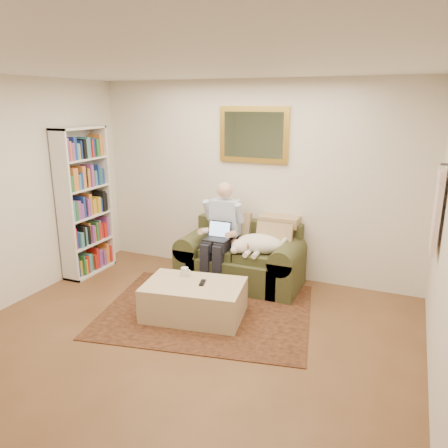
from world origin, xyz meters
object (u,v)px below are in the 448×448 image
Objects in this scene: sofa at (241,263)px; bookshelf at (85,202)px; seated_man at (220,236)px; laptop at (218,234)px; sleeping_dog at (260,244)px; coffee_mug at (185,272)px; ottoman at (194,300)px.

sofa is 2.27m from bookshelf.
seated_man is (-0.24, -0.14, 0.39)m from sofa.
sleeping_dog is (0.52, 0.13, -0.09)m from laptop.
coffee_mug is (-0.62, -0.85, -0.16)m from sleeping_dog.
bookshelf reaches higher than seated_man.
laptop is 0.15× the size of bookshelf.
ottoman is 2.21m from bookshelf.
sleeping_dog is 0.60× the size of ottoman.
bookshelf reaches higher than sofa.
ottoman is (-0.42, -1.00, -0.41)m from sleeping_dog.
laptop is at bearing 7.94° from bookshelf.
coffee_mug is at bearing 141.82° from ottoman.
laptop is (-0.24, -0.21, 0.42)m from sofa.
sleeping_dog is 1.16m from ottoman.
seated_man is at bearing 96.22° from ottoman.
sleeping_dog is (0.52, 0.06, -0.06)m from seated_man.
seated_man is at bearing 9.78° from bookshelf.
seated_man is 1.05m from ottoman.
ottoman is (0.10, -0.88, -0.50)m from laptop.
seated_man is at bearing -172.87° from sleeping_dog.
bookshelf is (-2.38, -0.39, 0.40)m from sleeping_dog.
bookshelf is at bearing 162.58° from ottoman.
sleeping_dog is at bearing 9.20° from bookshelf.
bookshelf reaches higher than sleeping_dog.
seated_man is 0.66× the size of bookshelf.
bookshelf is (-1.77, 0.46, 0.56)m from coffee_mug.
sofa is 1.19× the size of seated_man.
seated_man is at bearing -148.55° from sofa.
sofa is at bearing 41.02° from laptop.
seated_man is at bearing 83.02° from coffee_mug.
laptop reaches higher than sofa.
coffee_mug is 0.05× the size of bookshelf.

